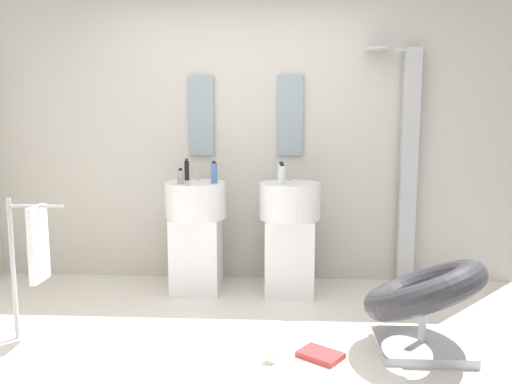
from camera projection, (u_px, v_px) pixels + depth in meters
The scene contains 17 objects.
ground_plane at pixel (227, 359), 3.23m from camera, with size 4.80×3.60×0.04m, color silver.
rear_partition at pixel (246, 136), 4.67m from camera, with size 4.80×0.10×2.60m, color beige.
pedestal_sink_left at pixel (196, 231), 4.38m from camera, with size 0.50×0.50×1.03m.
pedestal_sink_right at pixel (290, 232), 4.34m from camera, with size 0.50×0.50×1.03m.
vanity_mirror_left at pixel (201, 116), 4.60m from camera, with size 0.22×0.03×0.69m, color #8C9EA8.
vanity_mirror_right at pixel (290, 116), 4.56m from camera, with size 0.22×0.03×0.69m, color #8C9EA8.
shower_column at pixel (407, 162), 4.50m from camera, with size 0.49×0.24×2.05m.
lounge_chair at pixel (424, 298), 3.25m from camera, with size 1.08×1.08×0.65m.
towel_rack at pixel (34, 247), 3.39m from camera, with size 0.37×0.22×0.95m.
area_rug at pixel (293, 364), 3.10m from camera, with size 1.28×0.70×0.01m, color white.
magazine_red at pixel (320, 355), 3.18m from camera, with size 0.26×0.18×0.03m, color #B73838.
coffee_mug at pixel (273, 355), 3.12m from camera, with size 0.08×0.08×0.08m, color white.
soap_bottle_blue at pixel (214, 173), 4.23m from camera, with size 0.05×0.05×0.18m.
soap_bottle_white at pixel (281, 172), 4.37m from camera, with size 0.06×0.06×0.17m.
soap_bottle_black at pixel (187, 170), 4.45m from camera, with size 0.04×0.04×0.18m.
soap_bottle_clear at pixel (282, 175), 4.15m from camera, with size 0.06×0.06×0.17m.
soap_bottle_grey at pixel (181, 177), 4.19m from camera, with size 0.05×0.05×0.13m.
Camera 1 is at (0.35, -3.03, 1.47)m, focal length 36.50 mm.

